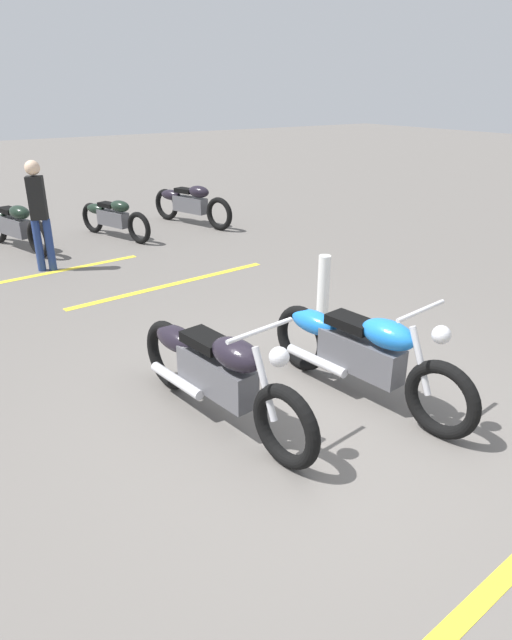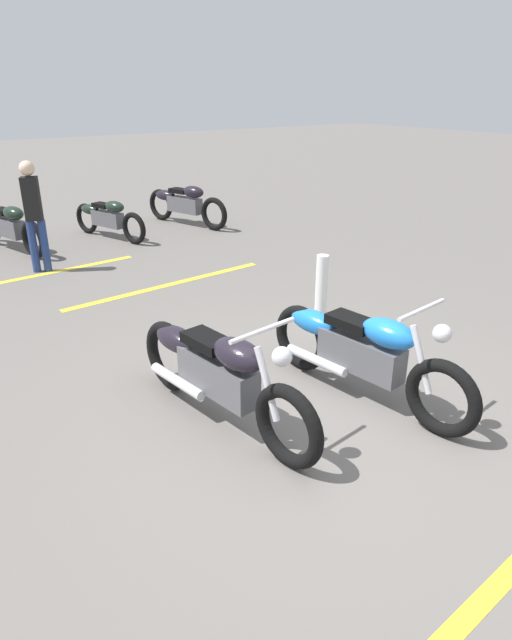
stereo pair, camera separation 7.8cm
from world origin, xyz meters
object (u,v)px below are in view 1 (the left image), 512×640
motorcycle_bright_foreground (360,351)px  motorcycle_row_left (112,217)px  motorcycle_dark_foreground (215,371)px  motorcycle_row_far_left (189,203)px  motorcycle_row_center (14,224)px  bollard_post (323,292)px  bystander_near_row (39,211)px

motorcycle_bright_foreground → motorcycle_row_left: size_ratio=1.19×
motorcycle_bright_foreground → motorcycle_dark_foreground: same height
motorcycle_row_far_left → motorcycle_row_left: bearing=-102.0°
motorcycle_bright_foreground → motorcycle_row_far_left: motorcycle_bright_foreground is taller
motorcycle_dark_foreground → motorcycle_row_center: size_ratio=1.07×
bollard_post → bystander_near_row: bearing=27.3°
motorcycle_bright_foreground → motorcycle_row_far_left: bearing=157.1°
motorcycle_row_far_left → bystander_near_row: bearing=-82.3°
motorcycle_bright_foreground → motorcycle_row_left: bearing=170.6°
motorcycle_dark_foreground → motorcycle_row_left: (6.47, -1.52, -0.07)m
motorcycle_row_far_left → motorcycle_dark_foreground: bearing=-43.2°
bystander_near_row → motorcycle_dark_foreground: bearing=24.7°
motorcycle_row_far_left → motorcycle_row_center: size_ratio=1.02×
motorcycle_row_center → bollard_post: size_ratio=2.35×
bystander_near_row → motorcycle_row_left: bearing=154.5°
motorcycle_row_far_left → bollard_post: bollard_post is taller
motorcycle_bright_foreground → motorcycle_row_left: 6.87m
motorcycle_dark_foreground → motorcycle_row_far_left: size_ratio=1.06×
bystander_near_row → bollard_post: size_ratio=1.89×
motorcycle_row_left → bollard_post: (-5.47, -0.51, 0.04)m
motorcycle_bright_foreground → motorcycle_row_center: motorcycle_bright_foreground is taller
motorcycle_dark_foreground → motorcycle_row_left: size_ratio=1.19×
motorcycle_dark_foreground → bollard_post: 2.27m
bystander_near_row → bollard_post: bystander_near_row is taller
motorcycle_row_left → bystander_near_row: (-1.38, 1.60, 0.53)m
motorcycle_row_center → bollard_post: (-5.65, -2.22, 0.00)m
motorcycle_row_left → bollard_post: bollard_post is taller
motorcycle_row_left → bollard_post: size_ratio=2.11×
motorcycle_row_center → bollard_post: 6.07m
motorcycle_bright_foreground → motorcycle_row_center: (7.05, 1.45, -0.03)m
motorcycle_dark_foreground → motorcycle_row_far_left: (6.62, -3.23, -0.02)m
motorcycle_bright_foreground → motorcycle_row_left: (6.87, -0.26, -0.07)m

